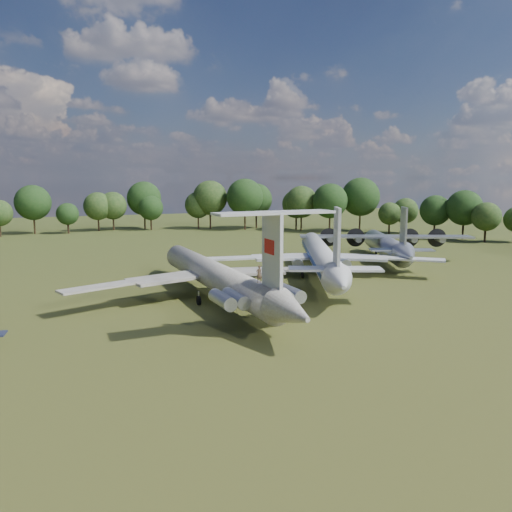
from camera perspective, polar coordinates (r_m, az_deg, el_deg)
name	(u,v)px	position (r m, az deg, el deg)	size (l,w,h in m)	color
ground	(181,296)	(65.60, -8.53, -4.57)	(300.00, 300.00, 0.00)	#264015
il62_airliner	(215,281)	(63.01, -4.70, -2.85)	(37.18, 48.33, 4.74)	silver
tu104_jet	(321,261)	(77.58, 7.44, -0.58)	(37.32, 49.77, 4.98)	silver
an12_transport	(386,249)	(94.63, 14.63, 0.80)	(31.43, 35.12, 4.62)	#A6A9AE
person_on_il62	(259,274)	(50.30, 0.35, -2.05)	(0.64, 0.42, 1.75)	#8A6546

